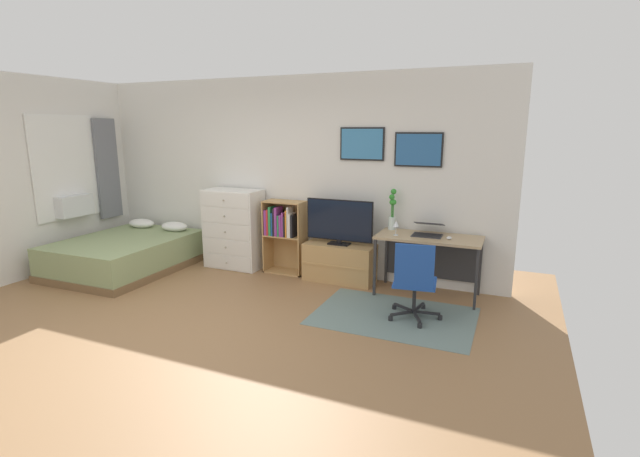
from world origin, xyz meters
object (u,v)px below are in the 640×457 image
at_px(bed, 126,253).
at_px(bamboo_vase, 392,211).
at_px(dresser, 234,229).
at_px(television, 339,222).
at_px(computer_mouse, 449,238).
at_px(wine_glass, 396,224).
at_px(bookshelf, 283,230).
at_px(tv_stand, 340,262).
at_px(desk, 430,246).
at_px(laptop, 428,230).
at_px(office_chair, 414,279).

relative_size(bed, bamboo_vase, 3.73).
height_order(bed, dresser, dresser).
xyz_separation_m(television, bamboo_vase, (0.66, 0.13, 0.18)).
height_order(computer_mouse, wine_glass, wine_glass).
distance_m(computer_mouse, bamboo_vase, 0.82).
xyz_separation_m(bookshelf, tv_stand, (0.86, -0.04, -0.36)).
bearing_deg(bamboo_vase, wine_glass, -66.87).
bearing_deg(dresser, television, -0.26).
bearing_deg(bamboo_vase, bed, -166.74).
distance_m(desk, wine_glass, 0.50).
bearing_deg(tv_stand, wine_glass, -13.32).
height_order(dresser, desk, dresser).
relative_size(computer_mouse, wine_glass, 0.58).
height_order(bookshelf, laptop, bookshelf).
distance_m(dresser, bamboo_vase, 2.35).
bearing_deg(computer_mouse, bed, -172.15).
distance_m(laptop, bamboo_vase, 0.53).
bearing_deg(dresser, computer_mouse, -2.38).
relative_size(bed, wine_glass, 10.75).
height_order(laptop, computer_mouse, laptop).
distance_m(bamboo_vase, wine_glass, 0.34).
xyz_separation_m(office_chair, wine_glass, (-0.39, 0.72, 0.42)).
xyz_separation_m(bookshelf, wine_glass, (1.66, -0.23, 0.26)).
relative_size(laptop, computer_mouse, 3.66).
bearing_deg(tv_stand, bed, -165.95).
distance_m(tv_stand, desk, 1.23).
height_order(office_chair, laptop, laptop).
bearing_deg(bed, bamboo_vase, 11.94).
bearing_deg(tv_stand, bamboo_vase, 9.61).
distance_m(bed, laptop, 4.25).
bearing_deg(television, bamboo_vase, 11.48).
bearing_deg(desk, office_chair, -89.18).
height_order(dresser, wine_glass, dresser).
relative_size(desk, bamboo_vase, 2.37).
relative_size(bed, bookshelf, 1.90).
xyz_separation_m(dresser, wine_glass, (2.44, -0.17, 0.30)).
bearing_deg(bed, tv_stand, 12.73).
bearing_deg(computer_mouse, office_chair, -106.33).
relative_size(bed, laptop, 5.08).
bearing_deg(bookshelf, office_chair, -24.97).
height_order(bookshelf, bamboo_vase, bamboo_vase).
bearing_deg(tv_stand, television, -90.00).
bearing_deg(desk, bookshelf, 178.44).
bearing_deg(television, bed, -166.35).
bearing_deg(laptop, wine_glass, -154.01).
height_order(office_chair, wine_glass, wine_glass).
relative_size(bookshelf, wine_glass, 5.67).
bearing_deg(bookshelf, dresser, -175.71).
bearing_deg(bamboo_vase, dresser, -176.83).
bearing_deg(television, laptop, 0.65).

